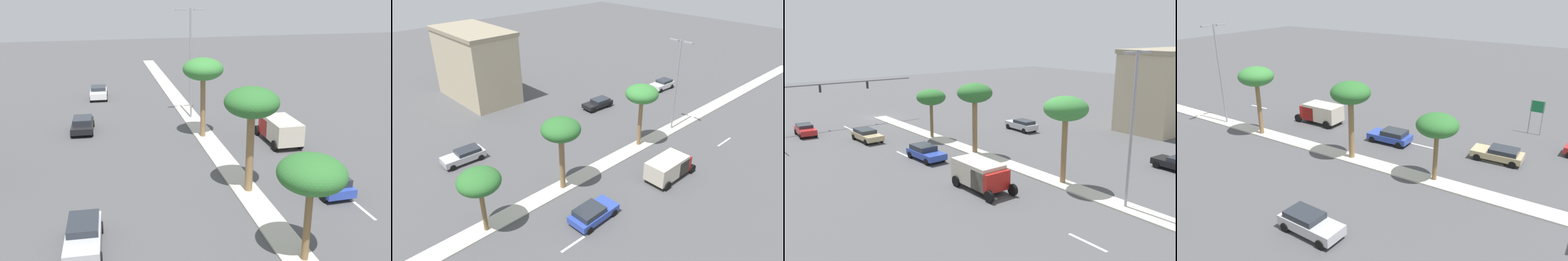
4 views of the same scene
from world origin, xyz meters
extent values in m
plane|color=#4C4C4F|center=(0.00, 29.75, 0.00)|extent=(160.00, 160.00, 0.00)
cube|color=beige|center=(0.00, 38.24, 0.06)|extent=(1.80, 76.49, 0.12)
cube|color=silver|center=(6.17, 19.00, 0.01)|extent=(0.20, 2.80, 0.01)
cube|color=silver|center=(6.17, 32.33, 0.01)|extent=(0.20, 2.80, 0.01)
cube|color=silver|center=(6.17, 42.11, 0.01)|extent=(0.20, 2.80, 0.01)
cube|color=tan|center=(-25.62, 28.65, 4.74)|extent=(12.38, 6.85, 9.47)
cube|color=gray|center=(-25.62, 28.65, 9.72)|extent=(12.68, 7.15, 0.50)
cylinder|color=brown|center=(0.25, 14.80, 2.15)|extent=(0.37, 0.37, 4.06)
ellipsoid|color=#2D6B2D|center=(0.25, 14.80, 4.76)|extent=(3.34, 3.34, 1.84)
cylinder|color=olive|center=(0.11, 22.91, 2.83)|extent=(0.51, 0.51, 5.43)
ellipsoid|color=#2D6B2D|center=(0.11, 22.91, 6.17)|extent=(3.53, 3.53, 1.94)
cylinder|color=olive|center=(-0.24, 34.40, 2.86)|extent=(0.45, 0.45, 5.47)
ellipsoid|color=#387F38|center=(-0.24, 34.40, 6.21)|extent=(3.54, 3.54, 1.95)
cylinder|color=gray|center=(-0.02, 40.45, 5.54)|extent=(0.20, 0.20, 10.83)
cube|color=gray|center=(-0.92, 40.45, 10.80)|extent=(1.10, 0.24, 0.16)
cube|color=gray|center=(0.88, 40.45, 10.80)|extent=(1.10, 0.24, 0.16)
cube|color=silver|center=(-9.07, 50.82, 0.67)|extent=(2.04, 3.91, 0.69)
cube|color=#262B33|center=(-9.06, 51.30, 1.22)|extent=(1.79, 2.17, 0.40)
cylinder|color=black|center=(-8.22, 49.45, 0.32)|extent=(0.24, 0.65, 0.64)
cylinder|color=black|center=(-10.03, 49.51, 0.32)|extent=(0.24, 0.65, 0.64)
cylinder|color=black|center=(-8.12, 52.13, 0.32)|extent=(0.24, 0.65, 0.64)
cylinder|color=black|center=(-9.93, 52.20, 0.32)|extent=(0.24, 0.65, 0.64)
cube|color=#B2B2B7|center=(-10.55, 18.33, 0.65)|extent=(1.97, 4.43, 0.67)
cube|color=#262B33|center=(-10.52, 18.88, 1.18)|extent=(1.71, 2.47, 0.39)
cylinder|color=black|center=(-9.76, 16.77, 0.32)|extent=(0.25, 0.65, 0.64)
cylinder|color=black|center=(-11.46, 16.85, 0.32)|extent=(0.25, 0.65, 0.64)
cylinder|color=black|center=(-9.63, 19.82, 0.32)|extent=(0.25, 0.65, 0.64)
cylinder|color=black|center=(-11.33, 19.90, 0.32)|extent=(0.25, 0.65, 0.64)
cube|color=black|center=(-10.82, 38.38, 0.60)|extent=(2.08, 4.28, 0.55)
cube|color=#262B33|center=(-10.80, 38.91, 1.05)|extent=(1.80, 2.38, 0.36)
cylinder|color=black|center=(-9.99, 36.88, 0.32)|extent=(0.25, 0.65, 0.64)
cylinder|color=black|center=(-11.78, 36.96, 0.32)|extent=(0.25, 0.65, 0.64)
cylinder|color=black|center=(-9.86, 39.81, 0.32)|extent=(0.25, 0.65, 0.64)
cylinder|color=black|center=(-11.65, 39.89, 0.32)|extent=(0.25, 0.65, 0.64)
cube|color=#2D47AD|center=(5.21, 21.95, 0.61)|extent=(2.13, 4.31, 0.57)
cube|color=#262B33|center=(5.23, 21.42, 1.13)|extent=(1.87, 2.39, 0.48)
cylinder|color=black|center=(4.22, 23.40, 0.32)|extent=(0.24, 0.65, 0.64)
cylinder|color=black|center=(6.11, 23.46, 0.32)|extent=(0.24, 0.65, 0.64)
cylinder|color=black|center=(4.32, 20.43, 0.32)|extent=(0.24, 0.65, 0.64)
cylinder|color=black|center=(6.21, 20.50, 0.32)|extent=(0.24, 0.65, 0.64)
cube|color=#B21E19|center=(5.89, 32.62, 1.20)|extent=(2.29, 1.98, 1.50)
cube|color=beige|center=(5.89, 31.07, 1.34)|extent=(2.29, 4.21, 1.78)
cylinder|color=black|center=(4.74, 33.89, 0.45)|extent=(0.28, 0.90, 0.90)
cylinder|color=black|center=(7.04, 33.89, 0.45)|extent=(0.28, 0.90, 0.90)
cylinder|color=black|center=(4.74, 29.71, 0.45)|extent=(0.28, 0.90, 0.90)
cylinder|color=black|center=(7.04, 29.71, 0.45)|extent=(0.28, 0.90, 0.90)
camera|label=1|loc=(-9.39, -2.99, 13.33)|focal=41.43mm
camera|label=2|loc=(22.16, 5.12, 20.68)|focal=33.83mm
camera|label=3|loc=(25.25, 56.56, 12.21)|focal=39.39mm
camera|label=4|loc=(-25.92, 3.61, 15.03)|focal=35.77mm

